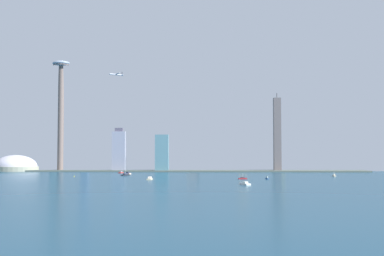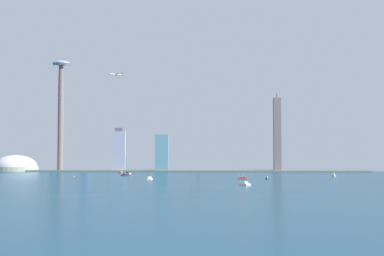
{
  "view_description": "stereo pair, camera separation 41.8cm",
  "coord_description": "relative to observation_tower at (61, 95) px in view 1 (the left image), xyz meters",
  "views": [
    {
      "loc": [
        89.21,
        -510.01,
        39.03
      ],
      "look_at": [
        40.28,
        467.79,
        87.84
      ],
      "focal_mm": 45.56,
      "sensor_mm": 36.0,
      "label": 1
    },
    {
      "loc": [
        89.63,
        -509.99,
        39.03
      ],
      "look_at": [
        40.28,
        467.79,
        87.84
      ],
      "focal_mm": 45.56,
      "sensor_mm": 36.0,
      "label": 2
    }
  ],
  "objects": [
    {
      "name": "skyscraper_2",
      "position": [
        209.79,
        -8.0,
        -120.17
      ],
      "size": [
        26.54,
        15.33,
        74.39
      ],
      "color": "#5D8F9F",
      "rests_on": "ground"
    },
    {
      "name": "boat_2",
      "position": [
        224.33,
        -291.62,
        -155.77
      ],
      "size": [
        6.45,
        17.81,
        4.47
      ],
      "rotation": [
        0.0,
        0.0,
        1.55
      ],
      "color": "beige",
      "rests_on": "ground"
    },
    {
      "name": "skyscraper_8",
      "position": [
        441.86,
        6.0,
        -82.95
      ],
      "size": [
        14.35,
        16.46,
        158.84
      ],
      "color": "slate",
      "rests_on": "ground"
    },
    {
      "name": "skyscraper_4",
      "position": [
        119.91,
        5.14,
        -115.23
      ],
      "size": [
        26.95,
        13.23,
        88.81
      ],
      "color": "#9EA2BA",
      "rests_on": "ground"
    },
    {
      "name": "channel_buoy_0",
      "position": [
        93.84,
        -218.66,
        -156.06
      ],
      "size": [
        1.29,
        1.29,
        2.61
      ],
      "primitive_type": "cone",
      "color": "yellow",
      "rests_on": "ground"
    },
    {
      "name": "skyscraper_5",
      "position": [
        452.35,
        68.89,
        -111.73
      ],
      "size": [
        25.01,
        12.13,
        102.95
      ],
      "color": "#B9B08F",
      "rests_on": "ground"
    },
    {
      "name": "ground_plane",
      "position": [
        229.84,
        -471.78,
        -157.37
      ],
      "size": [
        6000.0,
        6000.0,
        0.0
      ],
      "primitive_type": "plane",
      "color": "navy"
    },
    {
      "name": "skyscraper_1",
      "position": [
        30.93,
        74.48,
        -72.02
      ],
      "size": [
        16.26,
        15.34,
        177.39
      ],
      "color": "#6F82AC",
      "rests_on": "ground"
    },
    {
      "name": "boat_4",
      "position": [
        353.32,
        -396.84,
        -155.82
      ],
      "size": [
        12.77,
        17.68,
        4.21
      ],
      "rotation": [
        0.0,
        0.0,
        5.17
      ],
      "color": "white",
      "rests_on": "ground"
    },
    {
      "name": "stadium_dome",
      "position": [
        -94.55,
        15.33,
        -148.4
      ],
      "size": [
        99.96,
        99.96,
        49.48
      ],
      "color": "#9DA08B",
      "rests_on": "ground"
    },
    {
      "name": "boat_5",
      "position": [
        357.36,
        -266.75,
        -156.24
      ],
      "size": [
        13.07,
        6.18,
        8.37
      ],
      "rotation": [
        0.0,
        0.0,
        3.37
      ],
      "color": "#A61B22",
      "rests_on": "ground"
    },
    {
      "name": "skyscraper_6",
      "position": [
        268.47,
        66.52,
        -130.23
      ],
      "size": [
        25.62,
        13.88,
        59.67
      ],
      "color": "#AC948C",
      "rests_on": "ground"
    },
    {
      "name": "boat_0",
      "position": [
        161.51,
        -119.9,
        -155.87
      ],
      "size": [
        12.55,
        10.78,
        4.06
      ],
      "rotation": [
        0.0,
        0.0,
        2.53
      ],
      "color": "beige",
      "rests_on": "ground"
    },
    {
      "name": "skyscraper_3",
      "position": [
        109.66,
        68.0,
        -89.33
      ],
      "size": [
        15.56,
        17.38,
        136.07
      ],
      "color": "#86A6CB",
      "rests_on": "ground"
    },
    {
      "name": "boat_3",
      "position": [
        508.34,
        -186.02,
        -155.8
      ],
      "size": [
        4.17,
        9.96,
        8.15
      ],
      "rotation": [
        0.0,
        0.0,
        1.65
      ],
      "color": "beige",
      "rests_on": "ground"
    },
    {
      "name": "boat_1",
      "position": [
        392.48,
        -268.75,
        -155.88
      ],
      "size": [
        4.82,
        6.72,
        4.16
      ],
      "rotation": [
        0.0,
        0.0,
        5.18
      ],
      "color": "navy",
      "rests_on": "ground"
    },
    {
      "name": "observation_tower",
      "position": [
        0.0,
        0.0,
        0.0
      ],
      "size": [
        36.87,
        36.87,
        326.5
      ],
      "color": "#71605A",
      "rests_on": "ground"
    },
    {
      "name": "boat_6",
      "position": [
        166.12,
        -167.5,
        -156.06
      ],
      "size": [
        13.11,
        17.97,
        9.32
      ],
      "rotation": [
        0.0,
        0.0,
        4.2
      ],
      "color": "black",
      "rests_on": "ground"
    },
    {
      "name": "waterfront_pier",
      "position": [
        229.84,
        7.5,
        -155.91
      ],
      "size": [
        780.49,
        62.65,
        2.92
      ],
      "primitive_type": "cube",
      "color": "#5C685F",
      "rests_on": "ground"
    },
    {
      "name": "airplane",
      "position": [
        117.73,
        -16.27,
        38.49
      ],
      "size": [
        26.81,
        25.44,
        7.99
      ],
      "rotation": [
        0.0,
        0.0,
        3.74
      ],
      "color": "#ABB2C6"
    },
    {
      "name": "boat_7",
      "position": [
        140.46,
        -75.73,
        -155.98
      ],
      "size": [
        7.52,
        14.1,
        3.85
      ],
      "rotation": [
        0.0,
        0.0,
        1.35
      ],
      "color": "red",
      "rests_on": "ground"
    },
    {
      "name": "skyscraper_0",
      "position": [
        376.03,
        87.78,
        -86.36
      ],
      "size": [
        18.19,
        18.93,
        148.43
      ],
      "color": "#C1AEA0",
      "rests_on": "ground"
    },
    {
      "name": "skyscraper_7",
      "position": [
        -19.16,
        25.93,
        -70.63
      ],
      "size": [
        15.98,
        19.4,
        173.48
      ],
      "color": "gray",
      "rests_on": "ground"
    }
  ]
}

